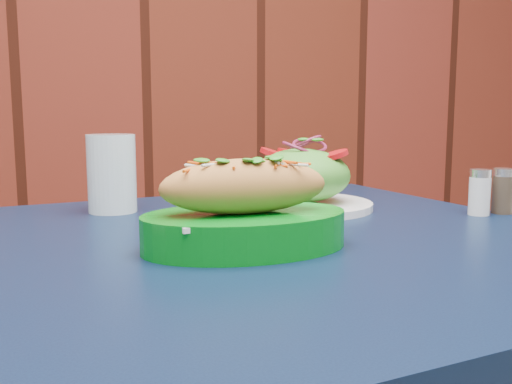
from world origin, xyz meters
name	(u,v)px	position (x,y,z in m)	size (l,w,h in m)	color
cafe_table	(279,297)	(0.01, 1.76, 0.66)	(0.90, 0.90, 0.75)	black
banh_mi_basket	(245,212)	(-0.05, 1.70, 0.79)	(0.25, 0.17, 0.12)	#037214
salad_plate	(301,181)	(0.12, 1.94, 0.80)	(0.24, 0.24, 0.12)	white
water_glass	(112,173)	(-0.19, 2.00, 0.81)	(0.08, 0.08, 0.13)	silver
salt_shaker	(480,192)	(0.36, 1.79, 0.79)	(0.03, 0.03, 0.07)	white
pepper_shaker	(503,191)	(0.41, 1.79, 0.79)	(0.03, 0.03, 0.07)	#3F3326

